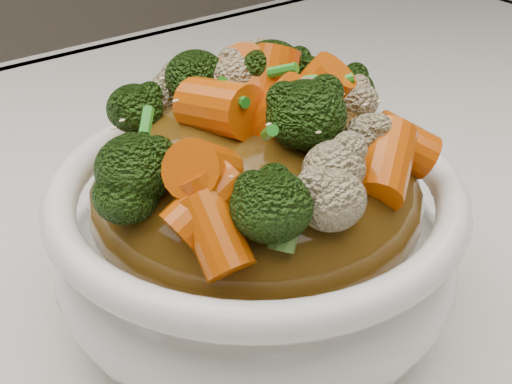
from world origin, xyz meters
TOP-DOWN VIEW (x-y plane):
  - tablecloth at (0.00, 0.00)m, footprint 1.20×0.80m
  - bowl at (0.04, -0.01)m, footprint 0.27×0.27m
  - sauce_base at (0.04, -0.01)m, footprint 0.21×0.21m
  - carrots at (0.04, -0.01)m, footprint 0.21×0.21m
  - broccoli at (0.04, -0.01)m, footprint 0.21×0.21m
  - cauliflower at (0.04, -0.01)m, footprint 0.21×0.21m
  - scallions at (0.04, -0.01)m, footprint 0.16×0.16m
  - sesame_seeds at (0.04, -0.01)m, footprint 0.19×0.19m

SIDE VIEW (x-z plane):
  - tablecloth at x=0.00m, z-range 0.71..0.75m
  - bowl at x=0.04m, z-range 0.75..0.83m
  - sauce_base at x=0.04m, z-range 0.77..0.86m
  - cauliflower at x=0.04m, z-range 0.86..0.89m
  - broccoli at x=0.04m, z-range 0.85..0.90m
  - carrots at x=0.04m, z-range 0.85..0.90m
  - scallions at x=0.04m, z-range 0.87..0.89m
  - sesame_seeds at x=0.04m, z-range 0.87..0.88m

